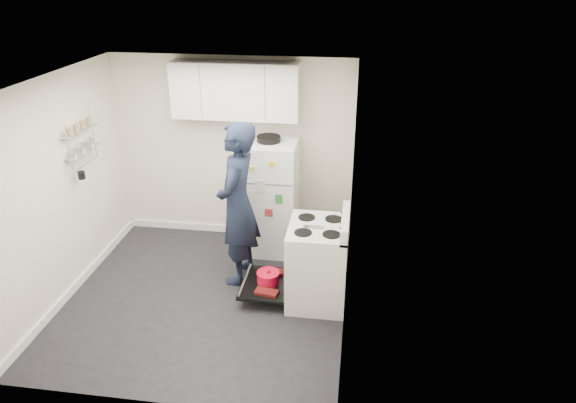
# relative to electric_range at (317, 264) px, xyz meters

# --- Properties ---
(room) EXTENTS (3.21, 3.21, 2.51)m
(room) POSITION_rel_electric_range_xyz_m (-1.29, -0.12, 0.74)
(room) COLOR black
(room) RESTS_ON ground
(electric_range) EXTENTS (0.66, 0.76, 1.10)m
(electric_range) POSITION_rel_electric_range_xyz_m (0.00, 0.00, 0.00)
(electric_range) COLOR silver
(electric_range) RESTS_ON ground
(open_oven_door) EXTENTS (0.55, 0.70, 0.22)m
(open_oven_door) POSITION_rel_electric_range_xyz_m (-0.58, 0.00, -0.29)
(open_oven_door) COLOR black
(open_oven_door) RESTS_ON ground
(refrigerator) EXTENTS (0.72, 0.74, 1.58)m
(refrigerator) POSITION_rel_electric_range_xyz_m (-0.72, 1.10, 0.30)
(refrigerator) COLOR white
(refrigerator) RESTS_ON ground
(upper_cabinets) EXTENTS (1.60, 0.33, 0.70)m
(upper_cabinets) POSITION_rel_electric_range_xyz_m (-1.16, 1.28, 1.63)
(upper_cabinets) COLOR silver
(upper_cabinets) RESTS_ON room
(wall_shelf_rack) EXTENTS (0.14, 0.60, 0.61)m
(wall_shelf_rack) POSITION_rel_electric_range_xyz_m (-2.78, 0.34, 1.21)
(wall_shelf_rack) COLOR #B2B2B7
(wall_shelf_rack) RESTS_ON room
(person) EXTENTS (0.53, 0.76, 1.98)m
(person) POSITION_rel_electric_range_xyz_m (-0.96, 0.33, 0.52)
(person) COLOR black
(person) RESTS_ON ground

